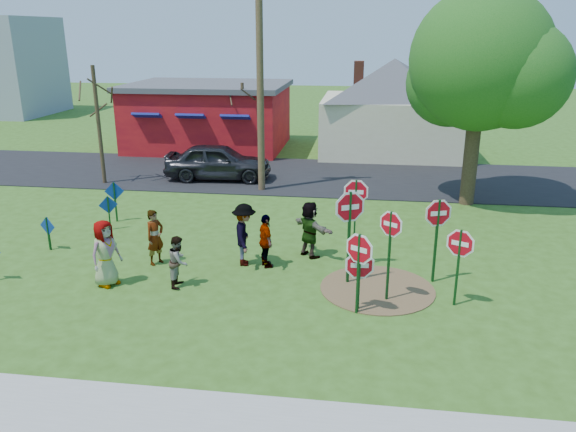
{
  "coord_description": "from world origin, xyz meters",
  "views": [
    {
      "loc": [
        3.96,
        -15.49,
        6.89
      ],
      "look_at": [
        1.78,
        0.42,
        1.57
      ],
      "focal_mm": 35.0,
      "sensor_mm": 36.0,
      "label": 1
    }
  ],
  "objects_px": {
    "stop_sign_c": "(390,235)",
    "stop_sign_d": "(438,220)",
    "person_b": "(155,237)",
    "suv": "(218,161)",
    "leafy_tree": "(484,68)",
    "stop_sign_a": "(359,256)",
    "stop_sign_b": "(356,201)",
    "person_a": "(105,253)",
    "utility_pole": "(260,73)"
  },
  "relations": [
    {
      "from": "stop_sign_b",
      "to": "utility_pole",
      "type": "xyz_separation_m",
      "value": [
        -4.34,
        8.19,
        3.07
      ]
    },
    {
      "from": "stop_sign_c",
      "to": "person_b",
      "type": "height_order",
      "value": "stop_sign_c"
    },
    {
      "from": "stop_sign_d",
      "to": "person_b",
      "type": "relative_size",
      "value": 1.5
    },
    {
      "from": "stop_sign_d",
      "to": "person_a",
      "type": "bearing_deg",
      "value": 169.6
    },
    {
      "from": "stop_sign_c",
      "to": "stop_sign_d",
      "type": "distance_m",
      "value": 1.93
    },
    {
      "from": "stop_sign_c",
      "to": "person_b",
      "type": "relative_size",
      "value": 1.51
    },
    {
      "from": "stop_sign_a",
      "to": "stop_sign_d",
      "type": "bearing_deg",
      "value": 78.58
    },
    {
      "from": "stop_sign_b",
      "to": "person_b",
      "type": "distance_m",
      "value": 6.21
    },
    {
      "from": "stop_sign_c",
      "to": "person_a",
      "type": "relative_size",
      "value": 1.36
    },
    {
      "from": "person_a",
      "to": "utility_pole",
      "type": "relative_size",
      "value": 0.2
    },
    {
      "from": "utility_pole",
      "to": "person_a",
      "type": "bearing_deg",
      "value": -103.71
    },
    {
      "from": "stop_sign_b",
      "to": "leafy_tree",
      "type": "bearing_deg",
      "value": 57.44
    },
    {
      "from": "stop_sign_b",
      "to": "suv",
      "type": "relative_size",
      "value": 0.57
    },
    {
      "from": "person_b",
      "to": "stop_sign_a",
      "type": "bearing_deg",
      "value": -82.29
    },
    {
      "from": "stop_sign_a",
      "to": "person_b",
      "type": "relative_size",
      "value": 1.32
    },
    {
      "from": "person_a",
      "to": "leafy_tree",
      "type": "height_order",
      "value": "leafy_tree"
    },
    {
      "from": "stop_sign_b",
      "to": "leafy_tree",
      "type": "xyz_separation_m",
      "value": [
        4.66,
        7.32,
        3.42
      ]
    },
    {
      "from": "person_b",
      "to": "suv",
      "type": "height_order",
      "value": "suv"
    },
    {
      "from": "person_a",
      "to": "leafy_tree",
      "type": "relative_size",
      "value": 0.22
    },
    {
      "from": "person_a",
      "to": "person_b",
      "type": "height_order",
      "value": "person_a"
    },
    {
      "from": "person_b",
      "to": "leafy_tree",
      "type": "distance_m",
      "value": 14.1
    },
    {
      "from": "stop_sign_b",
      "to": "stop_sign_c",
      "type": "bearing_deg",
      "value": -65.98
    },
    {
      "from": "stop_sign_a",
      "to": "leafy_tree",
      "type": "xyz_separation_m",
      "value": [
        4.49,
        10.28,
        3.95
      ]
    },
    {
      "from": "person_b",
      "to": "suv",
      "type": "relative_size",
      "value": 0.34
    },
    {
      "from": "person_b",
      "to": "suv",
      "type": "bearing_deg",
      "value": 32.61
    },
    {
      "from": "stop_sign_a",
      "to": "person_b",
      "type": "xyz_separation_m",
      "value": [
        -6.23,
        2.4,
        -0.7
      ]
    },
    {
      "from": "stop_sign_d",
      "to": "person_a",
      "type": "distance_m",
      "value": 9.35
    },
    {
      "from": "suv",
      "to": "leafy_tree",
      "type": "xyz_separation_m",
      "value": [
        11.41,
        -2.45,
        4.62
      ]
    },
    {
      "from": "stop_sign_b",
      "to": "leafy_tree",
      "type": "relative_size",
      "value": 0.34
    },
    {
      "from": "person_b",
      "to": "utility_pole",
      "type": "bearing_deg",
      "value": 17.69
    },
    {
      "from": "stop_sign_b",
      "to": "stop_sign_c",
      "type": "distance_m",
      "value": 2.34
    },
    {
      "from": "stop_sign_b",
      "to": "person_a",
      "type": "bearing_deg",
      "value": -162.18
    },
    {
      "from": "stop_sign_a",
      "to": "person_a",
      "type": "height_order",
      "value": "stop_sign_a"
    },
    {
      "from": "person_a",
      "to": "stop_sign_c",
      "type": "bearing_deg",
      "value": -63.75
    },
    {
      "from": "leafy_tree",
      "to": "suv",
      "type": "bearing_deg",
      "value": 167.9
    },
    {
      "from": "stop_sign_a",
      "to": "stop_sign_b",
      "type": "distance_m",
      "value": 3.01
    },
    {
      "from": "stop_sign_d",
      "to": "person_b",
      "type": "distance_m",
      "value": 8.42
    },
    {
      "from": "stop_sign_d",
      "to": "stop_sign_b",
      "type": "bearing_deg",
      "value": 142.42
    },
    {
      "from": "stop_sign_a",
      "to": "stop_sign_b",
      "type": "height_order",
      "value": "stop_sign_b"
    },
    {
      "from": "person_b",
      "to": "utility_pole",
      "type": "height_order",
      "value": "utility_pole"
    },
    {
      "from": "stop_sign_a",
      "to": "utility_pole",
      "type": "xyz_separation_m",
      "value": [
        -4.52,
        11.15,
        3.6
      ]
    },
    {
      "from": "stop_sign_c",
      "to": "stop_sign_d",
      "type": "xyz_separation_m",
      "value": [
        1.35,
        1.37,
        0.02
      ]
    },
    {
      "from": "person_a",
      "to": "suv",
      "type": "bearing_deg",
      "value": 24.88
    },
    {
      "from": "stop_sign_d",
      "to": "suv",
      "type": "relative_size",
      "value": 0.52
    },
    {
      "from": "stop_sign_b",
      "to": "utility_pole",
      "type": "bearing_deg",
      "value": 117.86
    },
    {
      "from": "utility_pole",
      "to": "leafy_tree",
      "type": "xyz_separation_m",
      "value": [
        9.01,
        -0.87,
        0.35
      ]
    },
    {
      "from": "stop_sign_d",
      "to": "stop_sign_a",
      "type": "bearing_deg",
      "value": -153.46
    },
    {
      "from": "person_a",
      "to": "stop_sign_d",
      "type": "bearing_deg",
      "value": -55.38
    },
    {
      "from": "suv",
      "to": "stop_sign_b",
      "type": "bearing_deg",
      "value": -149.18
    },
    {
      "from": "stop_sign_a",
      "to": "stop_sign_c",
      "type": "relative_size",
      "value": 0.87
    }
  ]
}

